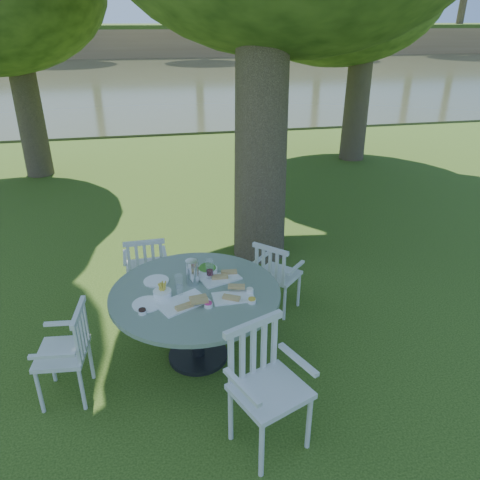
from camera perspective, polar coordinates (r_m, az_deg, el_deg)
The scene contains 8 objects.
ground at distance 5.12m, azimuth 0.46°, elevation -9.59°, with size 140.00×140.00×0.00m, color #1E390B.
table at distance 4.27m, azimuth -5.42°, elevation -7.64°, with size 1.52×1.52×0.73m.
chair_ne at distance 5.00m, azimuth 4.20°, elevation -3.99°, with size 0.57×0.57×0.82m.
chair_nw at distance 5.19m, azimuth -11.39°, elevation -3.15°, with size 0.44×0.41×0.85m.
chair_sw at distance 4.16m, azimuth -19.87°, elevation -12.14°, with size 0.44×0.47×0.85m.
chair_se at distance 3.54m, azimuth 2.74°, elevation -16.21°, with size 0.64×0.62×0.98m.
tableware at distance 4.23m, azimuth -5.73°, elevation -5.27°, with size 1.06×0.76×0.24m.
river at distance 27.27m, azimuth -10.22°, elevation 18.79°, with size 100.00×28.00×0.12m, color #363A22.
Camera 1 is at (-0.88, -4.10, 2.93)m, focal length 35.00 mm.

